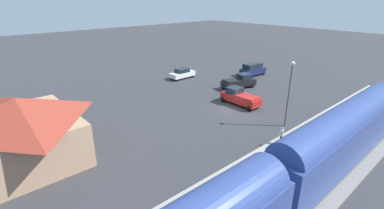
{
  "coord_description": "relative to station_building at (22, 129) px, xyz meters",
  "views": [
    {
      "loc": [
        -20.84,
        25.25,
        13.2
      ],
      "look_at": [
        2.48,
        4.38,
        1.0
      ],
      "focal_mm": 25.93,
      "sensor_mm": 36.0,
      "label": 1
    }
  ],
  "objects": [
    {
      "name": "platform",
      "position": [
        -14.0,
        -22.0,
        -2.8
      ],
      "size": [
        3.2,
        46.0,
        0.3
      ],
      "color": "#A8A399",
      "rests_on": "ground"
    },
    {
      "name": "suv_navy",
      "position": [
        3.83,
        -36.92,
        -1.8
      ],
      "size": [
        2.4,
        5.06,
        2.22
      ],
      "color": "navy",
      "rests_on": "ground"
    },
    {
      "name": "pedestrian_on_platform",
      "position": [
        -13.3,
        -18.23,
        -1.67
      ],
      "size": [
        0.36,
        0.36,
        1.71
      ],
      "color": "#23284C",
      "rests_on": "platform"
    },
    {
      "name": "railway_track",
      "position": [
        -18.0,
        -22.0,
        -2.86
      ],
      "size": [
        4.8,
        70.0,
        0.3
      ],
      "color": "gray",
      "rests_on": "ground"
    },
    {
      "name": "sedan_white",
      "position": [
        10.82,
        -26.41,
        -2.07
      ],
      "size": [
        1.92,
        4.53,
        1.74
      ],
      "color": "white",
      "rests_on": "ground"
    },
    {
      "name": "pickup_red",
      "position": [
        -3.74,
        -23.98,
        -1.92
      ],
      "size": [
        5.43,
        2.55,
        2.14
      ],
      "color": "red",
      "rests_on": "ground"
    },
    {
      "name": "pedestrian_waiting_far",
      "position": [
        -14.49,
        -19.38,
        -1.67
      ],
      "size": [
        0.36,
        0.36,
        1.71
      ],
      "color": "#23284C",
      "rests_on": "platform"
    },
    {
      "name": "light_pole_near_platform",
      "position": [
        -11.2,
        -22.53,
        1.61
      ],
      "size": [
        0.44,
        0.44,
        7.17
      ],
      "color": "#515156",
      "rests_on": "ground"
    },
    {
      "name": "station_building",
      "position": [
        0.0,
        0.0,
        0.0
      ],
      "size": [
        10.45,
        8.78,
        5.68
      ],
      "color": "tan",
      "rests_on": "ground"
    },
    {
      "name": "ground_plane",
      "position": [
        -4.0,
        -22.0,
        -2.95
      ],
      "size": [
        200.0,
        200.0,
        0.0
      ],
      "primitive_type": "plane",
      "color": "#38383D"
    },
    {
      "name": "pickup_black",
      "position": [
        0.81,
        -29.45,
        -1.92
      ],
      "size": [
        3.2,
        5.71,
        2.14
      ],
      "color": "black",
      "rests_on": "ground"
    }
  ]
}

